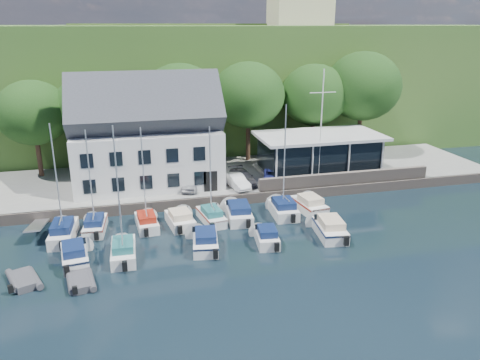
{
  "coord_description": "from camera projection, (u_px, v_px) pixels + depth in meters",
  "views": [
    {
      "loc": [
        -9.0,
        -29.07,
        16.23
      ],
      "look_at": [
        0.52,
        9.0,
        3.1
      ],
      "focal_mm": 35.0,
      "sensor_mm": 36.0,
      "label": 1
    }
  ],
  "objects": [
    {
      "name": "hillside",
      "position": [
        170.0,
        70.0,
        88.47
      ],
      "size": [
        160.0,
        75.0,
        16.0
      ],
      "primitive_type": "cube",
      "color": "#305A21",
      "rests_on": "ground"
    },
    {
      "name": "field_patch",
      "position": [
        203.0,
        24.0,
        95.09
      ],
      "size": [
        50.0,
        30.0,
        0.3
      ],
      "primitive_type": "cube",
      "color": "#4E5E2F",
      "rests_on": "hillside"
    },
    {
      "name": "boat_r1_5",
      "position": [
        238.0,
        211.0,
        40.81
      ],
      "size": [
        2.8,
        6.76,
        1.49
      ],
      "primitive_type": null,
      "rotation": [
        0.0,
        0.0,
        -0.09
      ],
      "color": "silver",
      "rests_on": "ground"
    },
    {
      "name": "tree_0",
      "position": [
        35.0,
        129.0,
        47.84
      ],
      "size": [
        7.31,
        7.31,
        9.99
      ],
      "primitive_type": null,
      "color": "#163510",
      "rests_on": "quay"
    },
    {
      "name": "car_white",
      "position": [
        237.0,
        181.0,
        45.69
      ],
      "size": [
        2.15,
        4.14,
        1.3
      ],
      "primitive_type": "imported",
      "rotation": [
        0.0,
        0.0,
        0.2
      ],
      "color": "silver",
      "rests_on": "quay"
    },
    {
      "name": "boat_r1_7",
      "position": [
        309.0,
        203.0,
        42.47
      ],
      "size": [
        2.8,
        6.01,
        1.53
      ],
      "primitive_type": null,
      "rotation": [
        0.0,
        0.0,
        0.13
      ],
      "color": "silver",
      "rests_on": "ground"
    },
    {
      "name": "car_blue",
      "position": [
        273.0,
        175.0,
        47.49
      ],
      "size": [
        2.43,
        3.79,
        1.21
      ],
      "primitive_type": "imported",
      "rotation": [
        0.0,
        0.0,
        -0.32
      ],
      "color": "#2E378E",
      "rests_on": "quay"
    },
    {
      "name": "boat_r2_4",
      "position": [
        329.0,
        226.0,
        37.63
      ],
      "size": [
        2.91,
        6.67,
        1.54
      ],
      "primitive_type": null,
      "rotation": [
        0.0,
        0.0,
        -0.12
      ],
      "color": "silver",
      "rests_on": "ground"
    },
    {
      "name": "harbor_building",
      "position": [
        147.0,
        141.0,
        45.84
      ],
      "size": [
        14.4,
        8.2,
        8.7
      ],
      "primitive_type": null,
      "color": "silver",
      "rests_on": "quay"
    },
    {
      "name": "quay",
      "position": [
        216.0,
        179.0,
        49.91
      ],
      "size": [
        60.0,
        13.0,
        1.0
      ],
      "primitive_type": "cube",
      "color": "gray",
      "rests_on": "ground"
    },
    {
      "name": "ground",
      "position": [
        263.0,
        259.0,
        33.97
      ],
      "size": [
        180.0,
        180.0,
        0.0
      ],
      "primitive_type": "plane",
      "color": "black",
      "rests_on": "ground"
    },
    {
      "name": "quay_face",
      "position": [
        230.0,
        200.0,
        43.93
      ],
      "size": [
        60.0,
        0.3,
        1.0
      ],
      "primitive_type": "cube",
      "color": "#6D6157",
      "rests_on": "ground"
    },
    {
      "name": "tree_4",
      "position": [
        314.0,
        111.0,
        55.42
      ],
      "size": [
        7.98,
        7.98,
        10.91
      ],
      "primitive_type": null,
      "color": "#163510",
      "rests_on": "quay"
    },
    {
      "name": "boat_r1_2",
      "position": [
        144.0,
        181.0,
        37.88
      ],
      "size": [
        2.18,
        5.55,
        8.25
      ],
      "primitive_type": null,
      "rotation": [
        0.0,
        0.0,
        0.08
      ],
      "color": "silver",
      "rests_on": "ground"
    },
    {
      "name": "tree_2",
      "position": [
        181.0,
        116.0,
        50.94
      ],
      "size": [
        8.31,
        8.31,
        11.36
      ],
      "primitive_type": null,
      "color": "#163510",
      "rests_on": "quay"
    },
    {
      "name": "flagpole",
      "position": [
        321.0,
        127.0,
        46.14
      ],
      "size": [
        2.69,
        0.2,
        11.19
      ],
      "primitive_type": null,
      "color": "silver",
      "rests_on": "quay"
    },
    {
      "name": "car_silver",
      "position": [
        191.0,
        183.0,
        45.13
      ],
      "size": [
        2.69,
        4.04,
        1.28
      ],
      "primitive_type": "imported",
      "rotation": [
        0.0,
        0.0,
        -0.34
      ],
      "color": "#B9BABF",
      "rests_on": "quay"
    },
    {
      "name": "boat_r1_6",
      "position": [
        284.0,
        165.0,
        40.35
      ],
      "size": [
        2.53,
        6.03,
        9.35
      ],
      "primitive_type": null,
      "rotation": [
        0.0,
        0.0,
        -0.06
      ],
      "color": "silver",
      "rests_on": "ground"
    },
    {
      "name": "car_dgrey",
      "position": [
        243.0,
        177.0,
        46.78
      ],
      "size": [
        2.34,
        4.68,
        1.3
      ],
      "primitive_type": "imported",
      "rotation": [
        0.0,
        0.0,
        0.12
      ],
      "color": "#313137",
      "rests_on": "quay"
    },
    {
      "name": "boat_r2_3",
      "position": [
        266.0,
        235.0,
        36.26
      ],
      "size": [
        2.33,
        5.06,
        1.37
      ],
      "primitive_type": null,
      "rotation": [
        0.0,
        0.0,
        -0.13
      ],
      "color": "silver",
      "rests_on": "ground"
    },
    {
      "name": "tree_5",
      "position": [
        361.0,
        104.0,
        55.99
      ],
      "size": [
        8.98,
        8.98,
        12.28
      ],
      "primitive_type": null,
      "color": "#163510",
      "rests_on": "quay"
    },
    {
      "name": "boat_r2_0",
      "position": [
        74.0,
        253.0,
        33.23
      ],
      "size": [
        2.66,
        5.98,
        1.54
      ],
      "primitive_type": null,
      "rotation": [
        0.0,
        0.0,
        0.14
      ],
      "color": "silver",
      "rests_on": "ground"
    },
    {
      "name": "seawall",
      "position": [
        345.0,
        178.0,
        46.71
      ],
      "size": [
        18.0,
        0.5,
        1.2
      ],
      "primitive_type": "cube",
      "color": "#6D6157",
      "rests_on": "quay"
    },
    {
      "name": "tree_3",
      "position": [
        248.0,
        112.0,
        53.39
      ],
      "size": [
        8.29,
        8.29,
        11.33
      ],
      "primitive_type": null,
      "color": "#163510",
      "rests_on": "quay"
    },
    {
      "name": "gangway",
      "position": [
        40.0,
        232.0,
        38.45
      ],
      "size": [
        1.2,
        6.0,
        1.4
      ],
      "primitive_type": null,
      "color": "silver",
      "rests_on": "ground"
    },
    {
      "name": "boat_r1_3",
      "position": [
        180.0,
        218.0,
        39.37
      ],
      "size": [
        2.74,
        5.49,
        1.43
      ],
      "primitive_type": null,
      "rotation": [
        0.0,
        0.0,
        0.13
      ],
      "color": "silver",
      "rests_on": "ground"
    },
    {
      "name": "boat_r2_1",
      "position": [
        119.0,
        201.0,
        32.73
      ],
      "size": [
        2.03,
        6.07,
        8.93
      ],
      "primitive_type": null,
      "rotation": [
        0.0,
        0.0,
        -0.02
      ],
      "color": "silver",
      "rests_on": "ground"
    },
    {
      "name": "boat_r1_4",
      "position": [
        210.0,
        176.0,
        39.03
      ],
      "size": [
        2.54,
        5.89,
        8.38
      ],
      "primitive_type": null,
      "rotation": [
        0.0,
        0.0,
        0.15
      ],
      "color": "silver",
      "rests_on": "ground"
    },
    {
      "name": "tree_1",
      "position": [
        91.0,
        125.0,
        49.48
      ],
      "size": [
        7.41,
        7.41,
        10.13
      ],
      "primitive_type": null,
      "color": "#163510",
      "rests_on": "quay"
    },
    {
      "name": "dinghy_0",
      "position": [
        24.0,
        279.0,
        30.66
      ],
      "size": [
        2.87,
        3.55,
        0.72
      ],
      "primitive_type": null,
      "rotation": [
        0.0,
        0.0,
        0.38
      ],
      "color": "#3B3C40",
      "rests_on": "ground"
    },
    {
      "name": "boat_r2_2",
      "position": [
        205.0,
        239.0,
        35.56
      ],
      "size": [
        2.89,
        6.31,
        1.44
      ],
      "primitive_type": null,
      "rotation": [
        0.0,
        0.0,
        -0.15
      ],
      "color": "silver",
      "rests_on": "ground"
    },
    {
      "name": "club_pavilion",
      "position": [
        319.0,
        153.0,
        50.25
      ],
      "size": [
        13.2,
        7.2,
        4.1
      ],
      "primitive_type": null,
      "color": "black",
      "rests_on": "quay"
    },
    {
      "name": "farmhouse",
      "position": [
        300.0,
        0.0,
        80.49
      ],
      "size": [
        10.4,
        7.0,
        8.2
      ],
      "primitive_type": null,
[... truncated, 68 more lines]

